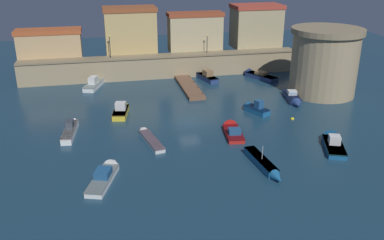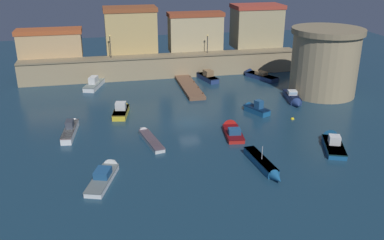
# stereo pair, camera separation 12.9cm
# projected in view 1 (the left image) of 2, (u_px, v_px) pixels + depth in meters

# --- Properties ---
(ground_plane) EXTENTS (122.25, 122.25, 0.00)m
(ground_plane) POSITION_uv_depth(u_px,v_px,m) (190.00, 123.00, 53.44)
(ground_plane) COLOR #19384C
(quay_wall) EXTENTS (47.30, 2.99, 3.83)m
(quay_wall) POSITION_uv_depth(u_px,v_px,m) (163.00, 66.00, 72.44)
(quay_wall) COLOR #9E8966
(quay_wall) RESTS_ON ground
(old_town_backdrop) EXTENTS (46.32, 5.70, 7.90)m
(old_town_backdrop) POSITION_uv_depth(u_px,v_px,m) (172.00, 31.00, 74.34)
(old_town_backdrop) COLOR tan
(old_town_backdrop) RESTS_ON ground
(fortress_tower) EXTENTS (10.45, 10.45, 9.93)m
(fortress_tower) POSITION_uv_depth(u_px,v_px,m) (324.00, 61.00, 62.63)
(fortress_tower) COLOR #9E8966
(fortress_tower) RESTS_ON ground
(pier_dock) EXTENTS (2.49, 12.20, 0.70)m
(pier_dock) POSITION_uv_depth(u_px,v_px,m) (189.00, 87.00, 66.90)
(pier_dock) COLOR brown
(pier_dock) RESTS_ON ground
(quay_lamp_0) EXTENTS (0.32, 0.32, 3.76)m
(quay_lamp_0) POSITION_uv_depth(u_px,v_px,m) (110.00, 43.00, 69.08)
(quay_lamp_0) COLOR black
(quay_lamp_0) RESTS_ON quay_wall
(quay_lamp_1) EXTENTS (0.32, 0.32, 3.18)m
(quay_lamp_1) POSITION_uv_depth(u_px,v_px,m) (207.00, 41.00, 72.48)
(quay_lamp_1) COLOR black
(quay_lamp_1) RESTS_ON quay_wall
(moored_boat_0) EXTENTS (2.73, 5.79, 2.18)m
(moored_boat_0) POSITION_uv_depth(u_px,v_px,m) (122.00, 110.00, 56.40)
(moored_boat_0) COLOR gold
(moored_boat_0) RESTS_ON ground
(moored_boat_1) EXTENTS (2.54, 6.23, 1.77)m
(moored_boat_1) POSITION_uv_depth(u_px,v_px,m) (232.00, 130.00, 50.58)
(moored_boat_1) COLOR red
(moored_boat_1) RESTS_ON ground
(moored_boat_2) EXTENTS (3.90, 7.34, 2.26)m
(moored_boat_2) POSITION_uv_depth(u_px,v_px,m) (96.00, 83.00, 68.06)
(moored_boat_2) COLOR white
(moored_boat_2) RESTS_ON ground
(moored_boat_3) EXTENTS (3.16, 4.76, 2.15)m
(moored_boat_3) POSITION_uv_depth(u_px,v_px,m) (254.00, 108.00, 56.99)
(moored_boat_3) COLOR #195689
(moored_boat_3) RESTS_ON ground
(moored_boat_4) EXTENTS (2.57, 7.44, 1.09)m
(moored_boat_4) POSITION_uv_depth(u_px,v_px,m) (149.00, 137.00, 48.63)
(moored_boat_4) COLOR silver
(moored_boat_4) RESTS_ON ground
(moored_boat_5) EXTENTS (3.11, 6.69, 2.13)m
(moored_boat_5) POSITION_uv_depth(u_px,v_px,m) (205.00, 76.00, 71.63)
(moored_boat_5) COLOR navy
(moored_boat_5) RESTS_ON ground
(moored_boat_6) EXTENTS (1.97, 7.47, 1.89)m
(moored_boat_6) POSITION_uv_depth(u_px,v_px,m) (71.00, 129.00, 50.39)
(moored_boat_6) COLOR white
(moored_boat_6) RESTS_ON ground
(moored_boat_7) EXTENTS (4.92, 7.34, 1.76)m
(moored_boat_7) POSITION_uv_depth(u_px,v_px,m) (257.00, 75.00, 72.52)
(moored_boat_7) COLOR navy
(moored_boat_7) RESTS_ON ground
(moored_boat_8) EXTENTS (4.13, 6.99, 2.13)m
(moored_boat_8) POSITION_uv_depth(u_px,v_px,m) (332.00, 141.00, 47.29)
(moored_boat_8) COLOR #195689
(moored_boat_8) RESTS_ON ground
(moored_boat_9) EXTENTS (3.77, 7.18, 1.73)m
(moored_boat_9) POSITION_uv_depth(u_px,v_px,m) (106.00, 173.00, 40.47)
(moored_boat_9) COLOR white
(moored_boat_9) RESTS_ON ground
(moored_boat_10) EXTENTS (1.75, 7.35, 2.35)m
(moored_boat_10) POSITION_uv_depth(u_px,v_px,m) (264.00, 165.00, 42.09)
(moored_boat_10) COLOR #195689
(moored_boat_10) RESTS_ON ground
(moored_boat_11) EXTENTS (2.77, 6.85, 1.71)m
(moored_boat_11) POSITION_uv_depth(u_px,v_px,m) (293.00, 98.00, 60.96)
(moored_boat_11) COLOR navy
(moored_boat_11) RESTS_ON ground
(mooring_buoy_0) EXTENTS (0.47, 0.47, 0.47)m
(mooring_buoy_0) POSITION_uv_depth(u_px,v_px,m) (292.00, 119.00, 54.68)
(mooring_buoy_0) COLOR yellow
(mooring_buoy_0) RESTS_ON ground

